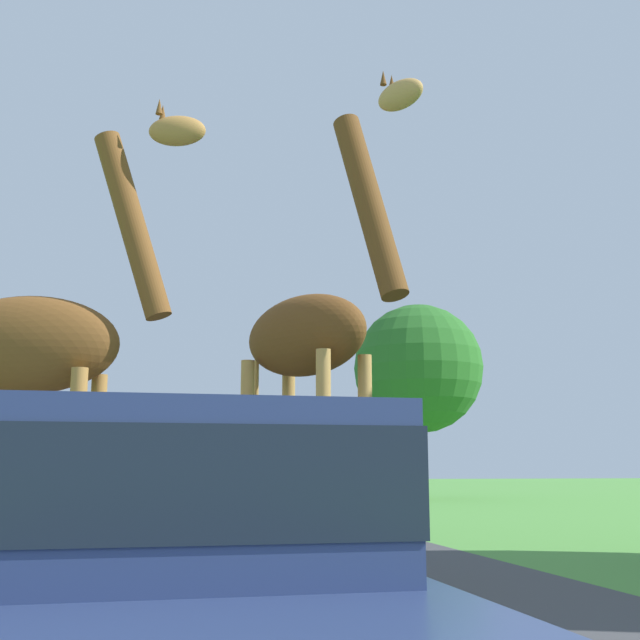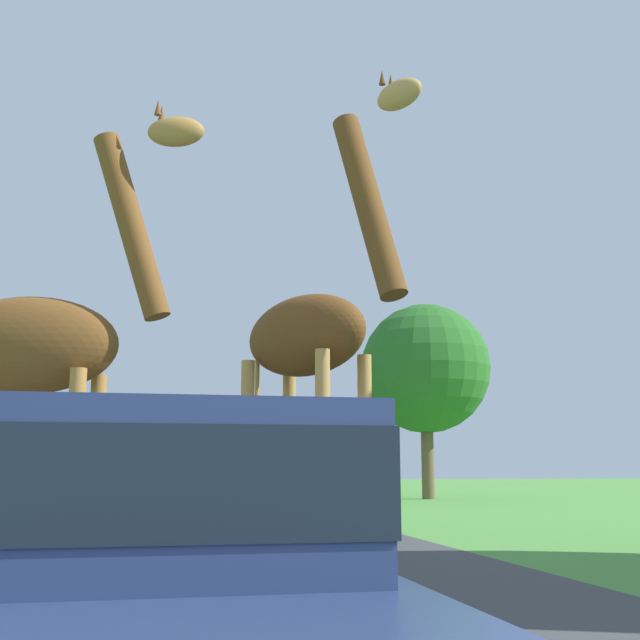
# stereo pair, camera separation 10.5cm
# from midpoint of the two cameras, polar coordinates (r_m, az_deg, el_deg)

# --- Properties ---
(road) EXTENTS (8.19, 120.00, 0.00)m
(road) POSITION_cam_midpoint_polar(r_m,az_deg,el_deg) (29.49, -12.00, -12.52)
(road) COLOR #424244
(road) RESTS_ON ground
(giraffe_near_road) EXTENTS (1.74, 2.42, 5.23)m
(giraffe_near_road) POSITION_cam_midpoint_polar(r_m,az_deg,el_deg) (8.61, -0.77, -1.10)
(giraffe_near_road) COLOR tan
(giraffe_near_road) RESTS_ON ground
(giraffe_companion) EXTENTS (2.53, 1.11, 4.72)m
(giraffe_companion) POSITION_cam_midpoint_polar(r_m,az_deg,el_deg) (7.95, -19.69, -1.90)
(giraffe_companion) COLOR #B77F3D
(giraffe_companion) RESTS_ON ground
(car_lead_maroon) EXTENTS (1.90, 4.16, 1.39)m
(car_lead_maroon) POSITION_cam_midpoint_polar(r_m,az_deg,el_deg) (3.11, -15.80, -18.38)
(car_lead_maroon) COLOR navy
(car_lead_maroon) RESTS_ON ground
(car_queue_right) EXTENTS (1.92, 4.70, 1.43)m
(car_queue_right) POSITION_cam_midpoint_polar(r_m,az_deg,el_deg) (14.66, -3.89, -12.04)
(car_queue_right) COLOR black
(car_queue_right) RESTS_ON ground
(car_queue_left) EXTENTS (1.86, 4.64, 1.19)m
(car_queue_left) POSITION_cam_midpoint_polar(r_m,az_deg,el_deg) (22.00, -13.66, -11.54)
(car_queue_left) COLOR silver
(car_queue_left) RESTS_ON ground
(tree_left_edge) EXTENTS (5.04, 5.04, 7.52)m
(tree_left_edge) POSITION_cam_midpoint_polar(r_m,az_deg,el_deg) (31.68, 6.91, -3.48)
(tree_left_edge) COLOR brown
(tree_left_edge) RESTS_ON ground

